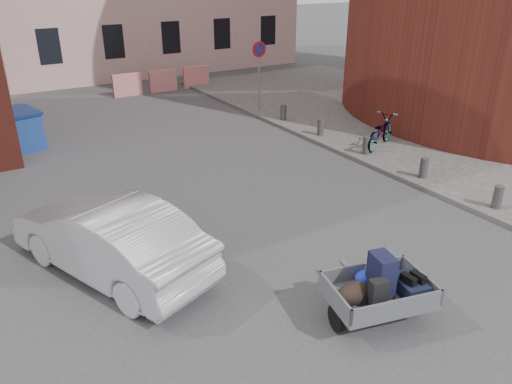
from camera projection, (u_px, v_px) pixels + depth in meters
ground at (259, 266)px, 9.73m from camera, size 120.00×120.00×0.00m
sidewalk at (437, 130)px, 17.63m from camera, size 9.00×24.00×0.12m
no_parking_sign at (259, 61)px, 19.13m from camera, size 0.60×0.09×2.65m
bollards at (366, 145)px, 15.10m from camera, size 0.22×9.02×0.55m
barriers at (163, 81)px, 23.15m from camera, size 4.70×0.18×1.00m
trailer at (378, 290)px, 7.98m from camera, size 1.81×1.95×1.20m
silver_car at (110, 238)px, 9.27m from camera, size 2.98×4.64×1.45m
bicycle at (380, 132)px, 15.61m from camera, size 2.00×1.39×1.00m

